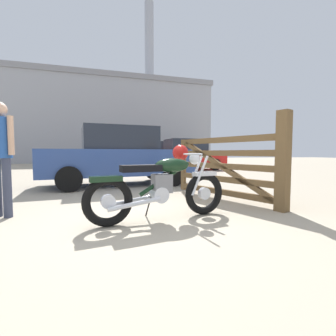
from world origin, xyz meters
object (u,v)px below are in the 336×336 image
Objects in this scene: dark_sedan_left at (185,155)px; white_estate_far at (119,156)px; blue_hatchback_right at (183,153)px; bystander at (0,147)px; vintage_motorcycle at (163,184)px; timber_gate at (235,165)px.

dark_sedan_left and white_estate_far have the same top height.
bystander is at bearing -116.65° from blue_hatchback_right.
vintage_motorcycle is 14.10m from blue_hatchback_right.
white_estate_far is (1.65, 3.23, -0.18)m from bystander.
blue_hatchback_right reaches higher than bystander.
bystander is at bearing 51.77° from dark_sedan_left.
bystander is 3.63m from white_estate_far.
white_estate_far is 0.94× the size of blue_hatchback_right.
vintage_motorcycle is 0.43× the size of blue_hatchback_right.
dark_sedan_left is at bearing 46.75° from white_estate_far.
timber_gate is 12.87m from blue_hatchback_right.
vintage_motorcycle is at bearing 65.22° from dark_sedan_left.
timber_gate is 0.53× the size of dark_sedan_left.
blue_hatchback_right reaches higher than vintage_motorcycle.
bystander is 0.37× the size of white_estate_far.
blue_hatchback_right reaches higher than white_estate_far.
blue_hatchback_right is (2.37, 12.65, 0.24)m from timber_gate.
white_estate_far reaches higher than timber_gate.
blue_hatchback_right is at bearing 60.48° from vintage_motorcycle.
dark_sedan_left is (2.87, 9.20, 0.34)m from vintage_motorcycle.
blue_hatchback_right reaches higher than timber_gate.
vintage_motorcycle is 0.46× the size of white_estate_far.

